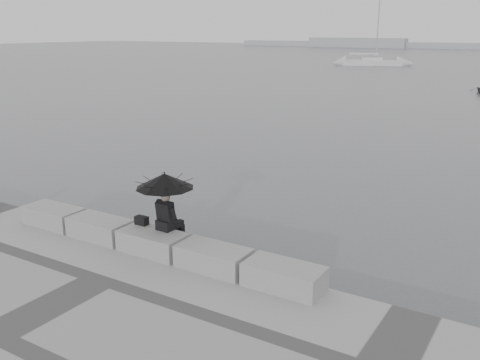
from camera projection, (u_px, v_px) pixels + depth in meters
The scene contains 9 objects.
ground at pixel (167, 265), 12.93m from camera, with size 360.00×360.00×0.00m, color #4E5154.
stone_block_far_left at pixel (54, 216), 14.07m from camera, with size 1.60×0.80×0.50m, color gray.
stone_block_left at pixel (100, 228), 13.21m from camera, with size 1.60×0.80×0.50m, color gray.
stone_block_centre at pixel (153, 242), 12.36m from camera, with size 1.60×0.80×0.50m, color gray.
stone_block_right at pixel (214, 258), 11.50m from camera, with size 1.60×0.80×0.50m, color gray.
stone_block_far_right at pixel (284, 277), 10.64m from camera, with size 1.60×0.80×0.50m, color gray.
seated_person at pixel (165, 187), 12.17m from camera, with size 1.35×1.35×1.39m.
bag at pixel (142, 220), 12.74m from camera, with size 0.32×0.18×0.20m, color black.
sailboat_left at pixel (372, 62), 82.78m from camera, with size 9.12×5.39×12.90m.
Camera 1 is at (7.75, -9.17, 5.51)m, focal length 40.00 mm.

